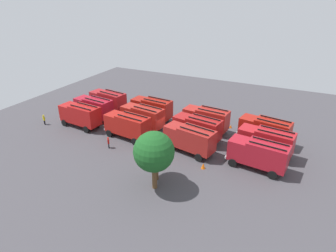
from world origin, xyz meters
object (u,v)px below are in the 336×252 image
Objects in this scene: firefighter_0 at (108,122)px; traffic_cone_0 at (203,166)px; fire_truck_0 at (265,129)px; traffic_cone_2 at (171,157)px; fire_truck_9 at (190,138)px; firefighter_1 at (108,142)px; fire_truck_7 at (94,107)px; tree_0 at (154,152)px; fire_truck_6 at (143,116)px; fire_truck_4 at (266,141)px; fire_truck_10 at (127,125)px; firefighter_3 at (116,120)px; fire_truck_5 at (197,127)px; fire_truck_1 at (206,118)px; fire_truck_8 at (258,153)px; fire_truck_11 at (80,114)px; fire_truck_2 at (152,108)px; tree_1 at (156,153)px; traffic_cone_1 at (231,126)px; firefighter_2 at (44,119)px; fire_truck_3 at (108,100)px.

firefighter_0 is 2.21× the size of traffic_cone_0.
traffic_cone_2 is at bearing 54.67° from fire_truck_0.
firefighter_1 is (10.61, 3.85, -1.25)m from fire_truck_9.
fire_truck_7 is (27.59, 3.78, 0.00)m from fire_truck_0.
tree_0 is (0.52, 8.96, 2.47)m from fire_truck_9.
fire_truck_0 is at bearing -161.11° from fire_truck_6.
fire_truck_4 and fire_truck_10 have the same top height.
firefighter_3 is 18.14m from traffic_cone_0.
fire_truck_5 is at bearing -4.93° from firefighter_1.
fire_truck_1 is 1.00× the size of fire_truck_8.
fire_truck_10 is 8.95m from fire_truck_11.
fire_truck_2 is at bearing -25.86° from fire_truck_9.
traffic_cone_0 is at bearing -36.83° from firefighter_1.
traffic_cone_0 is 4.53m from traffic_cone_2.
fire_truck_2 is at bearing 45.74° from firefighter_1.
firefighter_3 is at bearing 179.72° from fire_truck_7.
fire_truck_11 is 1.07× the size of tree_0.
fire_truck_7 is at bearing -19.29° from traffic_cone_2.
tree_1 is at bearing -49.72° from firefighter_3.
traffic_cone_1 is at bearing -163.40° from fire_truck_2.
fire_truck_8 is at bearing -143.82° from tree_1.
firefighter_3 is (-10.77, -4.95, 0.08)m from firefighter_2.
fire_truck_11 is at bearing 99.35° from fire_truck_7.
fire_truck_4 is 1.01× the size of fire_truck_11.
fire_truck_0 is 8.82m from fire_truck_1.
firefighter_3 is (3.50, -6.70, 0.10)m from firefighter_1.
firefighter_2 is at bearing 37.59° from fire_truck_2.
traffic_cone_1 is at bearing -90.27° from traffic_cone_0.
fire_truck_10 is at bearing -12.51° from traffic_cone_0.
tree_0 reaches higher than fire_truck_1.
fire_truck_5 is at bearing -8.45° from firefighter_3.
fire_truck_9 is 9.84m from fire_truck_10.
fire_truck_11 is (27.43, 7.31, 0.00)m from fire_truck_0.
fire_truck_10 is (-9.11, 3.53, 0.00)m from fire_truck_7.
traffic_cone_2 is (-23.43, 0.58, -0.63)m from firefighter_2.
fire_truck_2 and fire_truck_8 have the same top height.
fire_truck_10 is at bearing 92.75° from fire_truck_6.
fire_truck_3 is 1.00× the size of fire_truck_4.
traffic_cone_1 is at bearing -44.57° from firefighter_2.
fire_truck_11 is (28.11, 3.83, 0.00)m from fire_truck_4.
fire_truck_1 is 1.00× the size of fire_truck_10.
firefighter_1 is 2.72× the size of traffic_cone_2.
firefighter_1 is 7.56m from firefighter_3.
fire_truck_6 reaches higher than traffic_cone_1.
fire_truck_4 is (-19.20, 3.68, 0.00)m from fire_truck_2.
tree_0 reaches higher than fire_truck_11.
firefighter_1 is 13.72m from traffic_cone_0.
fire_truck_5 and fire_truck_6 have the same top height.
fire_truck_3 reaches higher than firefighter_1.
fire_truck_2 is (9.70, -0.18, 0.00)m from fire_truck_1.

